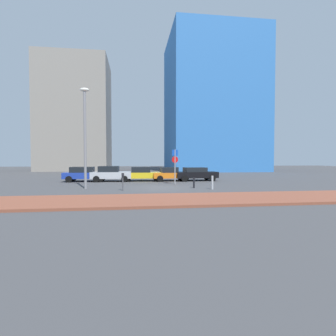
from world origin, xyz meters
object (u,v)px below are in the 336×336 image
object	(u,v)px
parking_sign_post	(175,162)
traffic_bollard_near	(212,183)
parked_car_silver	(111,174)
traffic_bollard_mid	(194,183)
parked_car_black	(196,174)
parked_car_orange	(171,174)
parked_car_yellow	(142,174)
parking_meter	(123,179)
parked_car_blue	(85,174)
street_lamp	(85,130)

from	to	relation	value
parking_sign_post	traffic_bollard_near	xyz separation A→B (m)	(2.26, -4.10, -1.49)
parked_car_silver	traffic_bollard_mid	xyz separation A→B (m)	(7.16, -7.01, -0.39)
parked_car_black	parked_car_silver	bearing A→B (deg)	177.99
parked_car_black	parking_sign_post	bearing A→B (deg)	-127.88
traffic_bollard_mid	traffic_bollard_near	bearing A→B (deg)	-41.01
parked_car_orange	traffic_bollard_near	size ratio (longest dim) A/B	3.88
traffic_bollard_near	traffic_bollard_mid	bearing A→B (deg)	138.99
parked_car_silver	parked_car_yellow	xyz separation A→B (m)	(3.19, 0.10, -0.05)
parking_sign_post	traffic_bollard_near	size ratio (longest dim) A/B	3.06
parked_car_black	parking_meter	world-z (taller)	parked_car_black
parked_car_blue	parking_meter	xyz separation A→B (m)	(4.16, -8.23, 0.06)
parked_car_silver	parked_car_yellow	distance (m)	3.19
parked_car_silver	parking_sign_post	xyz separation A→B (m)	(6.10, -3.95, 1.20)
parked_car_orange	traffic_bollard_near	distance (m)	8.20
parked_car_blue	parked_car_black	distance (m)	11.53
parked_car_silver	parking_meter	size ratio (longest dim) A/B	3.19
parked_car_silver	traffic_bollard_near	distance (m)	11.61
parked_car_yellow	traffic_bollard_mid	world-z (taller)	parked_car_yellow
parking_sign_post	traffic_bollard_near	world-z (taller)	parking_sign_post
parking_sign_post	parking_meter	size ratio (longest dim) A/B	2.46
parked_car_yellow	parking_sign_post	size ratio (longest dim) A/B	1.39
traffic_bollard_mid	parked_car_blue	bearing A→B (deg)	143.51
parked_car_blue	traffic_bollard_mid	distance (m)	12.13
parked_car_orange	parked_car_black	world-z (taller)	parked_car_orange
traffic_bollard_near	traffic_bollard_mid	size ratio (longest dim) A/B	1.23
parked_car_orange	street_lamp	bearing A→B (deg)	-140.57
parked_car_blue	parked_car_yellow	bearing A→B (deg)	-1.04
parked_car_blue	parked_car_black	world-z (taller)	parked_car_blue
parked_car_yellow	parked_car_black	xyz separation A→B (m)	(5.73, -0.41, -0.00)
parked_car_blue	parking_meter	world-z (taller)	parked_car_blue
traffic_bollard_near	parked_car_blue	bearing A→B (deg)	142.98
parked_car_yellow	parking_sign_post	xyz separation A→B (m)	(2.91, -4.05, 1.26)
parked_car_orange	parking_meter	world-z (taller)	parked_car_orange
parked_car_orange	traffic_bollard_near	bearing A→B (deg)	-74.96
parked_car_blue	traffic_bollard_mid	world-z (taller)	parked_car_blue
parked_car_yellow	traffic_bollard_near	distance (m)	9.65
parked_car_silver	parked_car_yellow	bearing A→B (deg)	1.78
parked_car_orange	parking_sign_post	world-z (taller)	parking_sign_post
parked_car_yellow	parked_car_black	world-z (taller)	parked_car_yellow
parking_meter	street_lamp	xyz separation A→B (m)	(-2.95, 1.64, 3.71)
parking_sign_post	street_lamp	world-z (taller)	street_lamp
parked_car_silver	traffic_bollard_near	bearing A→B (deg)	-43.93
street_lamp	parked_car_silver	bearing A→B (deg)	77.78
parked_car_yellow	parking_meter	size ratio (longest dim) A/B	3.42
parked_car_blue	parked_car_silver	distance (m)	2.60
parking_sign_post	traffic_bollard_near	distance (m)	4.92
parked_car_silver	parking_sign_post	world-z (taller)	parking_sign_post
parking_meter	traffic_bollard_mid	distance (m)	5.70
parked_car_blue	parking_sign_post	size ratio (longest dim) A/B	1.41
parked_car_yellow	traffic_bollard_near	size ratio (longest dim) A/B	4.25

